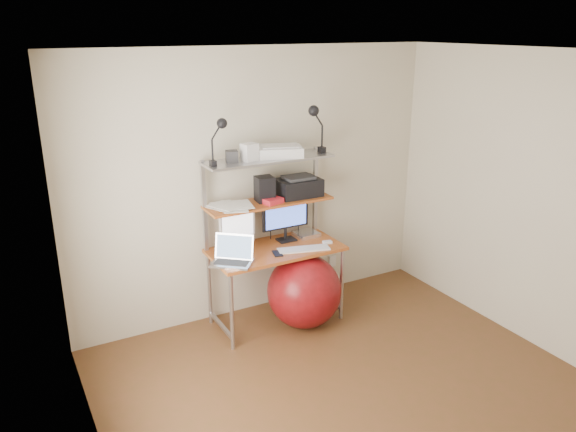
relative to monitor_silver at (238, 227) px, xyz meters
name	(u,v)px	position (x,y,z in m)	size (l,w,h in m)	color
room	(375,249)	(0.33, -1.54, 0.28)	(3.60, 3.60, 3.60)	brown
computer_desk	(272,224)	(0.33, -0.04, -0.01)	(1.20, 0.60, 1.57)	#AD5E21
wall_outlet	(332,261)	(1.18, 0.24, -0.67)	(0.08, 0.01, 0.12)	silver
monitor_silver	(238,227)	(0.00, 0.00, 0.00)	(0.38, 0.17, 0.43)	silver
monitor_black	(285,216)	(0.50, 0.04, 0.01)	(0.47, 0.13, 0.47)	black
laptop	(233,257)	(-0.14, -0.21, -0.18)	(0.43, 0.42, 0.30)	silver
keyboard	(304,249)	(0.53, -0.26, -0.22)	(0.47, 0.13, 0.01)	silver
mouse	(327,242)	(0.80, -0.23, -0.21)	(0.08, 0.05, 0.02)	silver
mac_mini	(306,234)	(0.73, 0.04, -0.21)	(0.21, 0.21, 0.04)	silver
phone	(277,253)	(0.28, -0.23, -0.22)	(0.07, 0.14, 0.01)	black
printer	(298,187)	(0.64, 0.05, 0.27)	(0.40, 0.28, 0.19)	black
nas_cube	(265,189)	(0.30, 0.05, 0.30)	(0.16, 0.16, 0.23)	black
red_box	(273,201)	(0.33, -0.05, 0.21)	(0.17, 0.11, 0.05)	red
scanner	(280,151)	(0.44, 0.03, 0.63)	(0.45, 0.37, 0.10)	silver
box_white	(249,152)	(0.14, 0.02, 0.66)	(0.13, 0.11, 0.15)	silver
box_grey	(232,156)	(-0.02, 0.03, 0.64)	(0.10, 0.10, 0.10)	#2C2C2F
clip_lamp_left	(220,131)	(-0.14, -0.03, 0.87)	(0.16, 0.09, 0.39)	black
clip_lamp_right	(315,118)	(0.78, -0.02, 0.90)	(0.18, 0.10, 0.44)	black
exercise_ball	(304,291)	(0.52, -0.29, -0.62)	(0.69, 0.69, 0.69)	maroon
paper_stack	(230,206)	(-0.05, 0.03, 0.20)	(0.41, 0.41, 0.02)	white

